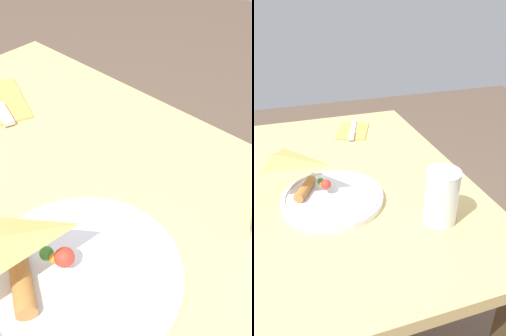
{
  "view_description": "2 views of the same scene",
  "coord_description": "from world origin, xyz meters",
  "views": [
    {
      "loc": [
        -0.34,
        0.09,
        1.2
      ],
      "look_at": [
        -0.05,
        -0.21,
        0.83
      ],
      "focal_mm": 45.0,
      "sensor_mm": 36.0,
      "label": 1
    },
    {
      "loc": [
        -0.75,
        0.01,
        1.22
      ],
      "look_at": [
        -0.05,
        -0.22,
        0.8
      ],
      "focal_mm": 35.0,
      "sensor_mm": 36.0,
      "label": 2
    }
  ],
  "objects": [
    {
      "name": "dining_table",
      "position": [
        0.0,
        0.0,
        0.65
      ],
      "size": [
        0.92,
        0.9,
        0.77
      ],
      "color": "#DBB770",
      "rests_on": "ground_plane"
    },
    {
      "name": "plate_pizza",
      "position": [
        -0.1,
        -0.08,
        0.78
      ],
      "size": [
        0.24,
        0.24,
        0.05
      ],
      "color": "white",
      "rests_on": "dining_table"
    },
    {
      "name": "milk_glass",
      "position": [
        -0.25,
        -0.29,
        0.82
      ],
      "size": [
        0.07,
        0.07,
        0.12
      ],
      "color": "white",
      "rests_on": "dining_table"
    },
    {
      "name": "napkin_folded",
      "position": [
        0.3,
        -0.23,
        0.77
      ],
      "size": [
        0.18,
        0.15,
        0.0
      ],
      "rotation": [
        0.0,
        0.0,
        -0.39
      ],
      "color": "#E59E4C",
      "rests_on": "dining_table"
    },
    {
      "name": "butter_knife",
      "position": [
        0.29,
        -0.23,
        0.77
      ],
      "size": [
        0.18,
        0.07,
        0.01
      ],
      "rotation": [
        0.0,
        0.0,
        -0.32
      ],
      "color": "#B2B2B7",
      "rests_on": "napkin_folded"
    }
  ]
}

